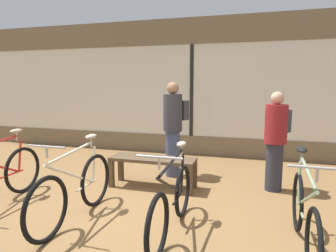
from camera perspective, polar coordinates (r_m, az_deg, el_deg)
ground_plane at (r=4.10m, az=-6.71°, el=-16.37°), size 24.00×24.00×0.00m
shop_back_wall at (r=7.14m, az=4.56°, el=7.59°), size 12.00×0.08×3.20m
bicycle_left at (r=3.94m, az=-17.33°, el=-11.50°), size 0.46×1.75×1.04m
bicycle_right at (r=3.47m, az=0.82°, el=-14.35°), size 0.46×1.67×1.01m
bicycle_far_right at (r=3.40m, az=24.51°, el=-15.27°), size 0.46×1.71×1.02m
display_bench at (r=4.93m, az=-2.94°, el=-7.08°), size 1.40×0.44×0.50m
customer_near_rack at (r=5.00m, az=19.87°, el=-2.18°), size 0.47×0.56×1.57m
customer_by_window at (r=5.44m, az=1.04°, el=0.02°), size 0.49×0.56×1.72m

